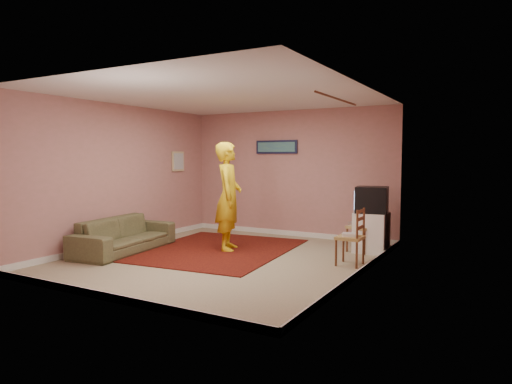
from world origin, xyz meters
The scene contains 26 objects.
ground centered at (0.00, 0.00, 0.00)m, with size 5.00×5.00×0.00m, color tan.
wall_back centered at (0.00, 2.50, 1.30)m, with size 4.50×0.02×2.60m, color tan.
wall_front centered at (0.00, -2.50, 1.30)m, with size 4.50×0.02×2.60m, color tan.
wall_left centered at (-2.25, 0.00, 1.30)m, with size 0.02×5.00×2.60m, color tan.
wall_right centered at (2.25, 0.00, 1.30)m, with size 0.02×5.00×2.60m, color tan.
ceiling centered at (0.00, 0.00, 2.60)m, with size 4.50×5.00×0.02m, color silver.
baseboard_back centered at (0.00, 2.49, 0.05)m, with size 4.50×0.02×0.10m, color white.
baseboard_front centered at (0.00, -2.49, 0.05)m, with size 4.50×0.02×0.10m, color white.
baseboard_left centered at (-2.24, 0.00, 0.05)m, with size 0.02×5.00×0.10m, color white.
baseboard_right centered at (2.24, 0.00, 0.05)m, with size 0.02×5.00×0.10m, color white.
window centered at (2.24, -0.90, 1.45)m, with size 0.01×1.10×1.50m, color black.
curtain_sheer centered at (2.23, -1.05, 1.25)m, with size 0.01×0.75×2.10m, color silver.
curtain_floral centered at (2.21, -0.35, 1.25)m, with size 0.01×0.35×2.10m, color beige.
curtain_rod centered at (2.20, -0.90, 2.32)m, with size 0.02×0.02×1.40m, color brown.
picture_back centered at (-0.30, 2.47, 1.85)m, with size 0.95×0.04×0.28m.
picture_left centered at (-2.22, 1.60, 1.55)m, with size 0.04×0.38×0.42m.
area_rug centered at (-0.49, 0.50, 0.01)m, with size 2.43×3.03×0.02m, color black.
tv_cabinet centered at (1.95, 1.64, 0.34)m, with size 0.54×0.49×0.69m, color white.
crt_tv centered at (1.94, 1.64, 0.91)m, with size 0.58×0.53×0.45m.
chair_a centered at (1.78, 1.59, 0.54)m, with size 0.49×0.48×0.48m.
dvd_player centered at (1.78, 1.59, 0.49)m, with size 0.36×0.26×0.06m, color silver.
blue_throw centered at (1.78, 1.78, 0.72)m, with size 0.37×0.05×0.39m, color #82A5D5.
chair_b centered at (1.92, 0.56, 0.53)m, with size 0.38×0.39×0.47m.
game_console centered at (1.92, 0.56, 0.47)m, with size 0.23×0.17×0.05m, color white.
sofa centered at (-1.80, -0.40, 0.29)m, with size 2.02×0.79×0.59m, color brown.
person centered at (-0.30, 0.61, 0.95)m, with size 0.69×0.45×1.90m, color yellow.
Camera 1 is at (4.02, -6.10, 1.64)m, focal length 32.00 mm.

